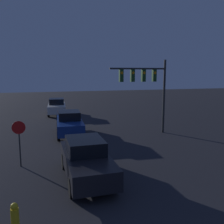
% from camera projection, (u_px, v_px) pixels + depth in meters
% --- Properties ---
extents(car_near, '(1.92, 4.76, 1.78)m').
position_uv_depth(car_near, '(86.00, 159.00, 11.06)').
color(car_near, black).
rests_on(car_near, ground_plane).
extents(car_mid, '(2.13, 4.86, 1.78)m').
position_uv_depth(car_mid, '(70.00, 123.00, 18.85)').
color(car_mid, navy).
rests_on(car_mid, ground_plane).
extents(car_far, '(2.18, 4.87, 1.78)m').
position_uv_depth(car_far, '(57.00, 107.00, 27.91)').
color(car_far, beige).
rests_on(car_far, ground_plane).
extents(traffic_signal_mast, '(4.46, 0.30, 5.65)m').
position_uv_depth(traffic_signal_mast, '(147.00, 82.00, 18.71)').
color(traffic_signal_mast, '#2D2D2D').
rests_on(traffic_signal_mast, ground_plane).
extents(stop_sign, '(0.65, 0.07, 2.34)m').
position_uv_depth(stop_sign, '(19.00, 135.00, 12.36)').
color(stop_sign, '#2D2D2D').
rests_on(stop_sign, ground_plane).
extents(fire_hydrant, '(0.24, 0.24, 0.93)m').
position_uv_depth(fire_hydrant, '(15.00, 218.00, 7.38)').
color(fire_hydrant, gold).
rests_on(fire_hydrant, ground_plane).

